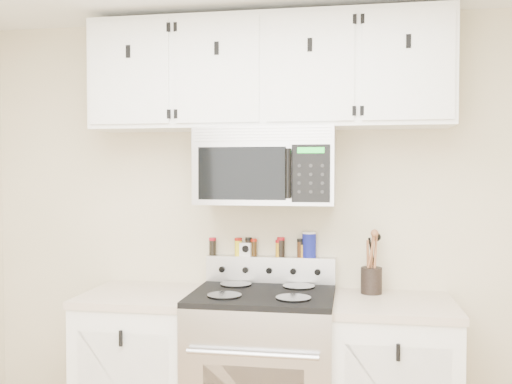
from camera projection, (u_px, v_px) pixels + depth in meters
back_wall at (271, 231)px, 3.38m from camera, size 3.50×0.01×2.50m
range at (263, 376)px, 3.10m from camera, size 0.76×0.65×1.10m
base_cabinet_left at (144, 372)px, 3.23m from camera, size 0.64×0.62×0.92m
microwave at (267, 166)px, 3.18m from camera, size 0.76×0.44×0.42m
upper_cabinets at (267, 73)px, 3.19m from camera, size 2.00×0.35×0.62m
utensil_crock at (371, 278)px, 3.17m from camera, size 0.12×0.12×0.34m
kitchen_timer at (246, 249)px, 3.37m from camera, size 0.08×0.07×0.08m
salt_canister at (309, 245)px, 3.31m from camera, size 0.08×0.08×0.15m
spice_jar_0 at (213, 246)px, 3.41m from camera, size 0.04×0.04×0.10m
spice_jar_1 at (238, 247)px, 3.38m from camera, size 0.04×0.04×0.11m
spice_jar_2 at (248, 247)px, 3.37m from camera, size 0.04×0.04×0.11m
spice_jar_3 at (254, 247)px, 3.37m from camera, size 0.04×0.04×0.10m
spice_jar_4 at (279, 248)px, 3.34m from camera, size 0.04×0.04×0.10m
spice_jar_5 at (281, 247)px, 3.34m from camera, size 0.05×0.05×0.11m
spice_jar_6 at (301, 248)px, 3.32m from camera, size 0.04×0.04×0.11m
spice_jar_7 at (302, 249)px, 3.32m from camera, size 0.04×0.04×0.09m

